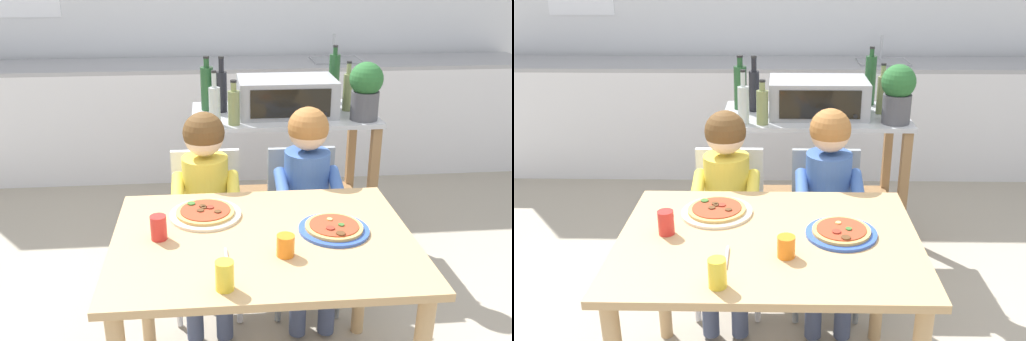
% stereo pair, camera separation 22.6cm
% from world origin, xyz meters
% --- Properties ---
extents(ground_plane, '(11.93, 11.93, 0.00)m').
position_xyz_m(ground_plane, '(0.00, 1.19, 0.00)').
color(ground_plane, '#A89E8C').
extents(back_wall_tiled, '(5.53, 0.13, 2.70)m').
position_xyz_m(back_wall_tiled, '(-0.00, 3.04, 1.35)').
color(back_wall_tiled, silver).
rests_on(back_wall_tiled, ground).
extents(kitchen_counter, '(4.98, 0.60, 1.12)m').
position_xyz_m(kitchen_counter, '(0.00, 2.63, 0.46)').
color(kitchen_counter, silver).
rests_on(kitchen_counter, ground).
extents(kitchen_island_cart, '(1.05, 0.57, 0.88)m').
position_xyz_m(kitchen_island_cart, '(0.24, 1.23, 0.59)').
color(kitchen_island_cart, '#B7BABF').
rests_on(kitchen_island_cart, ground).
extents(toaster_oven, '(0.55, 0.35, 0.21)m').
position_xyz_m(toaster_oven, '(0.26, 1.21, 0.98)').
color(toaster_oven, '#999BA0').
rests_on(toaster_oven, kitchen_island_cart).
extents(bottle_dark_olive_oil, '(0.07, 0.07, 0.35)m').
position_xyz_m(bottle_dark_olive_oil, '(0.58, 1.45, 1.03)').
color(bottle_dark_olive_oil, '#1E4723').
rests_on(bottle_dark_olive_oil, kitchen_island_cart).
extents(bottle_brown_beer, '(0.08, 0.08, 0.31)m').
position_xyz_m(bottle_brown_beer, '(-0.19, 1.33, 1.01)').
color(bottle_brown_beer, '#1E4723').
rests_on(bottle_brown_beer, kitchen_island_cart).
extents(bottle_squat_spirits, '(0.06, 0.06, 0.32)m').
position_xyz_m(bottle_squat_spirits, '(-0.11, 1.29, 1.01)').
color(bottle_squat_spirits, black).
rests_on(bottle_squat_spirits, kitchen_island_cart).
extents(bottle_slim_sauce, '(0.05, 0.05, 0.29)m').
position_xyz_m(bottle_slim_sauce, '(0.62, 1.25, 1.00)').
color(bottle_slim_sauce, olive).
rests_on(bottle_slim_sauce, kitchen_island_cart).
extents(bottle_tall_green_wine, '(0.06, 0.06, 0.24)m').
position_xyz_m(bottle_tall_green_wine, '(-0.05, 1.02, 0.98)').
color(bottle_tall_green_wine, olive).
rests_on(bottle_tall_green_wine, kitchen_island_cart).
extents(bottle_clear_vinegar, '(0.06, 0.06, 0.29)m').
position_xyz_m(bottle_clear_vinegar, '(-0.16, 1.02, 0.99)').
color(bottle_clear_vinegar, '#ADB7B2').
rests_on(bottle_clear_vinegar, kitchen_island_cart).
extents(potted_herb_plant, '(0.18, 0.18, 0.32)m').
position_xyz_m(potted_herb_plant, '(0.67, 1.06, 1.05)').
color(potted_herb_plant, '#4C4C51').
rests_on(potted_herb_plant, kitchen_island_cart).
extents(dining_table, '(1.13, 0.84, 0.74)m').
position_xyz_m(dining_table, '(0.00, 0.00, 0.63)').
color(dining_table, tan).
rests_on(dining_table, ground).
extents(dining_chair_left, '(0.36, 0.36, 0.81)m').
position_xyz_m(dining_chair_left, '(-0.21, 0.68, 0.48)').
color(dining_chair_left, silver).
rests_on(dining_chair_left, ground).
extents(dining_chair_right, '(0.36, 0.36, 0.81)m').
position_xyz_m(dining_chair_right, '(0.27, 0.68, 0.48)').
color(dining_chair_right, gray).
rests_on(dining_chair_right, ground).
extents(child_in_yellow_shirt, '(0.32, 0.42, 1.04)m').
position_xyz_m(child_in_yellow_shirt, '(-0.21, 0.56, 0.68)').
color(child_in_yellow_shirt, '#424C6B').
rests_on(child_in_yellow_shirt, ground).
extents(child_in_blue_striped_shirt, '(0.32, 0.42, 1.05)m').
position_xyz_m(child_in_blue_striped_shirt, '(0.27, 0.56, 0.68)').
color(child_in_blue_striped_shirt, '#424C6B').
rests_on(child_in_blue_striped_shirt, ground).
extents(pizza_plate_cream, '(0.29, 0.29, 0.03)m').
position_xyz_m(pizza_plate_cream, '(-0.22, 0.20, 0.76)').
color(pizza_plate_cream, beige).
rests_on(pizza_plate_cream, dining_table).
extents(pizza_plate_blue_rimmed, '(0.27, 0.27, 0.03)m').
position_xyz_m(pizza_plate_blue_rimmed, '(0.27, 0.02, 0.76)').
color(pizza_plate_blue_rimmed, '#3356B7').
rests_on(pizza_plate_blue_rimmed, dining_table).
extents(drinking_cup_red, '(0.06, 0.06, 0.09)m').
position_xyz_m(drinking_cup_red, '(-0.39, 0.02, 0.79)').
color(drinking_cup_red, red).
rests_on(drinking_cup_red, dining_table).
extents(drinking_cup_yellow, '(0.06, 0.06, 0.10)m').
position_xyz_m(drinking_cup_yellow, '(-0.15, -0.33, 0.79)').
color(drinking_cup_yellow, yellow).
rests_on(drinking_cup_yellow, dining_table).
extents(drinking_cup_orange, '(0.06, 0.06, 0.08)m').
position_xyz_m(drinking_cup_orange, '(0.06, -0.14, 0.78)').
color(drinking_cup_orange, orange).
rests_on(drinking_cup_orange, dining_table).
extents(serving_spoon, '(0.02, 0.14, 0.01)m').
position_xyz_m(serving_spoon, '(-0.14, -0.16, 0.75)').
color(serving_spoon, '#B7BABF').
rests_on(serving_spoon, dining_table).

